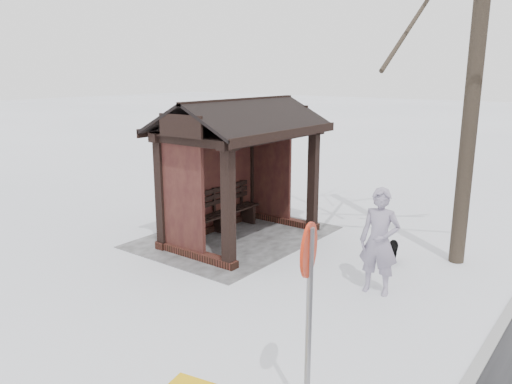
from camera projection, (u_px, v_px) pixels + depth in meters
ground at (242, 239)px, 11.13m from camera, size 120.00×120.00×0.00m
kerb at (512, 307)px, 7.87m from camera, size 120.00×0.15×0.06m
trampled_patch at (235, 237)px, 11.24m from camera, size 4.20×3.20×0.02m
bus_shelter at (236, 142)px, 10.71m from camera, size 3.60×2.40×3.09m
pedestrian at (379, 241)px, 8.22m from camera, size 0.52×0.71×1.80m
dog at (388, 249)px, 9.62m from camera, size 0.72×0.38×0.59m
road_sign at (308, 280)px, 5.00m from camera, size 0.55×0.19×2.19m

